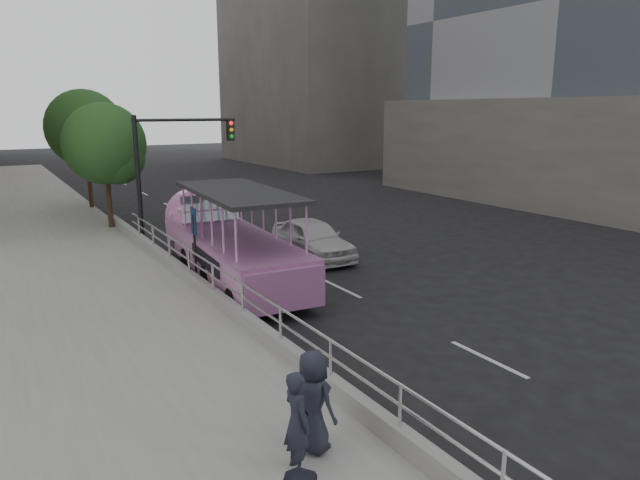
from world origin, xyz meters
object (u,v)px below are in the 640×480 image
at_px(duck_boat, 227,244).
at_px(street_tree_near, 107,147).
at_px(traffic_signal, 168,159).
at_px(street_tree_far, 87,131).
at_px(pedestrian_near, 297,422).
at_px(parking_sign, 195,237).
at_px(car, 312,239).
at_px(pedestrian_far, 313,401).

height_order(duck_boat, street_tree_near, street_tree_near).
relative_size(traffic_signal, street_tree_far, 0.81).
distance_m(pedestrian_near, parking_sign, 10.19).
bearing_deg(parking_sign, traffic_signal, 79.86).
xyz_separation_m(parking_sign, street_tree_near, (-0.49, 9.62, 2.21)).
xyz_separation_m(car, pedestrian_far, (-6.41, -10.99, 0.37)).
bearing_deg(street_tree_near, car, -56.83).
bearing_deg(parking_sign, duck_boat, 23.94).
bearing_deg(pedestrian_near, street_tree_far, -3.09).
bearing_deg(street_tree_near, pedestrian_far, -92.95).
height_order(pedestrian_near, street_tree_far, street_tree_far).
bearing_deg(traffic_signal, street_tree_far, 98.43).
distance_m(duck_boat, traffic_signal, 6.10).
relative_size(car, traffic_signal, 0.83).
bearing_deg(street_tree_near, pedestrian_near, -94.20).
xyz_separation_m(duck_boat, parking_sign, (-1.27, -0.56, 0.48)).
bearing_deg(traffic_signal, pedestrian_far, -99.28).
bearing_deg(duck_boat, pedestrian_near, -106.88).
distance_m(pedestrian_far, street_tree_near, 19.49).
relative_size(parking_sign, street_tree_far, 0.39).
distance_m(duck_boat, street_tree_near, 9.61).
height_order(duck_boat, pedestrian_far, duck_boat).
relative_size(pedestrian_near, pedestrian_far, 0.95).
bearing_deg(pedestrian_near, pedestrian_far, -53.28).
distance_m(parking_sign, traffic_signal, 6.56).
xyz_separation_m(pedestrian_far, parking_sign, (1.48, 9.66, 0.51)).
height_order(duck_boat, car, duck_boat).
relative_size(car, pedestrian_near, 2.81).
bearing_deg(car, duck_boat, -166.28).
distance_m(car, pedestrian_far, 12.73).
relative_size(car, street_tree_near, 0.75).
height_order(street_tree_near, street_tree_far, street_tree_far).
bearing_deg(pedestrian_near, parking_sign, -10.36).
bearing_deg(pedestrian_far, traffic_signal, -28.51).
xyz_separation_m(pedestrian_far, traffic_signal, (2.59, 15.85, 2.39)).
bearing_deg(street_tree_far, pedestrian_far, -92.70).
bearing_deg(traffic_signal, car, -51.84).
relative_size(street_tree_near, street_tree_far, 0.89).
xyz_separation_m(car, parking_sign, (-4.93, -1.33, 0.88)).
xyz_separation_m(parking_sign, street_tree_far, (-0.29, 15.62, 2.69)).
bearing_deg(car, street_tree_far, 112.00).
distance_m(duck_boat, pedestrian_far, 10.59).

